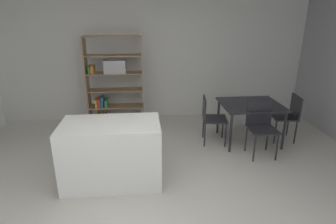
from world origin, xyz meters
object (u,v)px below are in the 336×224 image
at_px(kitchen_island, 112,153).
at_px(dining_chair_island_side, 210,116).
at_px(dining_chair_near, 261,123).
at_px(dining_table, 251,108).
at_px(dining_chair_window_side, 289,113).
at_px(open_bookshelf, 113,81).

xyz_separation_m(kitchen_island, dining_chair_island_side, (1.65, 1.11, 0.08)).
bearing_deg(dining_chair_island_side, dining_chair_near, -116.08).
bearing_deg(kitchen_island, dining_table, 24.67).
bearing_deg(dining_chair_island_side, dining_chair_window_side, -82.79).
height_order(open_bookshelf, dining_table, open_bookshelf).
bearing_deg(open_bookshelf, dining_table, -23.97).
bearing_deg(open_bookshelf, dining_chair_island_side, -31.76).
bearing_deg(dining_chair_island_side, kitchen_island, 132.12).
bearing_deg(dining_chair_near, dining_table, 89.46).
bearing_deg(dining_chair_near, dining_chair_window_side, 32.39).
xyz_separation_m(kitchen_island, dining_chair_window_side, (3.13, 1.08, 0.08)).
distance_m(dining_table, dining_chair_near, 0.50).
height_order(dining_chair_island_side, dining_chair_near, dining_chair_near).
xyz_separation_m(dining_chair_island_side, dining_chair_near, (0.74, -0.50, 0.03)).
height_order(kitchen_island, dining_chair_island_side, kitchen_island).
distance_m(dining_chair_window_side, dining_chair_island_side, 1.48).
distance_m(open_bookshelf, dining_chair_window_side, 3.51).
bearing_deg(dining_chair_near, open_bookshelf, 147.05).
relative_size(dining_chair_window_side, dining_chair_island_side, 1.01).
relative_size(dining_table, dining_chair_island_side, 1.24).
relative_size(open_bookshelf, dining_chair_island_side, 2.16).
height_order(dining_chair_window_side, dining_chair_island_side, dining_chair_window_side).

